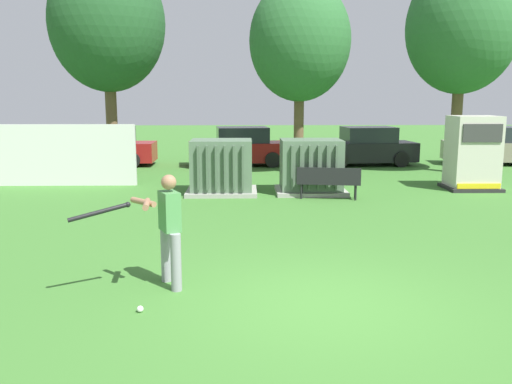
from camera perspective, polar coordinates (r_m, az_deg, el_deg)
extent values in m
plane|color=#3D752D|center=(7.81, 7.39, -11.77)|extent=(96.00, 96.00, 0.00)
cube|color=silver|center=(18.74, -19.79, 3.68)|extent=(4.80, 0.12, 2.00)
cube|color=#9E9B93|center=(16.35, -3.62, 0.07)|extent=(2.10, 1.70, 0.12)
cube|color=#567056|center=(16.23, -3.65, 2.89)|extent=(1.80, 1.40, 1.50)
cube|color=#495F49|center=(15.52, -6.12, 2.52)|extent=(0.06, 0.12, 1.27)
cube|color=#495F49|center=(15.50, -5.18, 2.53)|extent=(0.06, 0.12, 1.27)
cube|color=#495F49|center=(15.49, -4.24, 2.53)|extent=(0.06, 0.12, 1.27)
cube|color=#495F49|center=(15.47, -3.30, 2.54)|extent=(0.06, 0.12, 1.27)
cube|color=#495F49|center=(15.47, -2.35, 2.54)|extent=(0.06, 0.12, 1.27)
cube|color=#495F49|center=(15.46, -1.41, 2.55)|extent=(0.06, 0.12, 1.27)
cube|color=#9E9B93|center=(16.51, 5.76, 0.13)|extent=(2.10, 1.70, 0.12)
cube|color=#567056|center=(16.39, 5.81, 2.92)|extent=(1.80, 1.40, 1.50)
cube|color=#495F49|center=(15.57, 3.81, 2.58)|extent=(0.06, 0.12, 1.27)
cube|color=#495F49|center=(15.59, 4.75, 2.58)|extent=(0.06, 0.12, 1.27)
cube|color=#495F49|center=(15.62, 5.68, 2.58)|extent=(0.06, 0.12, 1.27)
cube|color=#495F49|center=(15.65, 6.60, 2.57)|extent=(0.06, 0.12, 1.27)
cube|color=#495F49|center=(15.69, 7.53, 2.57)|extent=(0.06, 0.12, 1.27)
cube|color=#495F49|center=(15.73, 8.45, 2.57)|extent=(0.06, 0.12, 1.27)
cube|color=#262626|center=(18.34, 21.66, 0.43)|extent=(1.60, 1.40, 0.10)
cube|color=beige|center=(18.20, 21.89, 4.01)|extent=(1.40, 1.20, 2.20)
cube|color=#383838|center=(17.59, 22.81, 5.74)|extent=(1.19, 0.04, 0.55)
cube|color=yellow|center=(17.76, 22.46, 0.58)|extent=(1.33, 0.04, 0.16)
cube|color=black|center=(15.54, 7.65, 0.93)|extent=(1.84, 0.68, 0.05)
cube|color=black|center=(15.33, 7.67, 1.73)|extent=(1.78, 0.32, 0.44)
cylinder|color=black|center=(15.74, 4.85, 0.22)|extent=(0.06, 0.06, 0.42)
cylinder|color=black|center=(15.74, 10.42, 0.09)|extent=(0.06, 0.06, 0.42)
cylinder|color=black|center=(15.47, 4.80, 0.05)|extent=(0.06, 0.06, 0.42)
cylinder|color=black|center=(15.46, 10.47, -0.09)|extent=(0.06, 0.06, 0.42)
cylinder|color=gray|center=(8.24, -8.43, -7.37)|extent=(0.16, 0.16, 0.88)
cylinder|color=gray|center=(8.68, -9.47, -6.50)|extent=(0.16, 0.16, 0.88)
cube|color=#4C8C4C|center=(8.28, -9.11, -2.01)|extent=(0.39, 0.46, 0.60)
sphere|color=#9E7051|center=(8.20, -9.19, 1.03)|extent=(0.23, 0.23, 0.23)
cylinder|color=#9E7051|center=(8.05, -11.47, -1.26)|extent=(0.15, 0.55, 0.09)
cylinder|color=#9E7051|center=(8.22, -11.82, -1.04)|extent=(0.45, 0.44, 0.09)
cylinder|color=black|center=(8.00, -16.32, -2.08)|extent=(0.79, 0.43, 0.21)
sphere|color=black|center=(8.08, -13.39, -1.31)|extent=(0.08, 0.08, 0.08)
sphere|color=white|center=(7.67, -12.13, -11.98)|extent=(0.09, 0.09, 0.09)
cylinder|color=brown|center=(21.27, -14.94, 6.54)|extent=(0.42, 0.42, 3.42)
ellipsoid|color=#235128|center=(21.40, -15.42, 16.83)|extent=(4.21, 4.21, 4.99)
cylinder|color=brown|center=(20.58, 4.52, 6.19)|extent=(0.37, 0.37, 3.03)
ellipsoid|color=#2D6633|center=(20.63, 4.65, 15.64)|extent=(3.72, 3.72, 4.42)
cylinder|color=brown|center=(22.12, 20.32, 6.27)|extent=(0.41, 0.41, 3.34)
ellipsoid|color=#2D6633|center=(22.23, 20.93, 15.92)|extent=(4.10, 4.10, 4.87)
cube|color=maroon|center=(23.74, -15.67, 4.10)|extent=(4.23, 1.78, 0.80)
cube|color=#262B33|center=(23.65, -15.40, 5.85)|extent=(2.13, 1.60, 0.64)
cylinder|color=black|center=(23.29, -19.24, 3.16)|extent=(0.64, 0.23, 0.64)
cylinder|color=black|center=(24.91, -18.12, 3.64)|extent=(0.64, 0.23, 0.64)
cylinder|color=black|center=(22.67, -12.92, 3.30)|extent=(0.64, 0.23, 0.64)
cylinder|color=black|center=(24.33, -12.20, 3.77)|extent=(0.64, 0.23, 0.64)
cube|color=maroon|center=(22.87, -1.81, 4.26)|extent=(4.36, 2.16, 0.80)
cube|color=#262B33|center=(22.83, -1.45, 6.06)|extent=(2.26, 1.79, 0.64)
cylinder|color=black|center=(21.96, -4.97, 3.30)|extent=(0.66, 0.29, 0.64)
cylinder|color=black|center=(23.65, -5.17, 3.78)|extent=(0.66, 0.29, 0.64)
cylinder|color=black|center=(22.23, 1.76, 3.42)|extent=(0.66, 0.29, 0.64)
cylinder|color=black|center=(23.90, 1.09, 3.89)|extent=(0.66, 0.29, 0.64)
cube|color=black|center=(23.47, 11.37, 4.21)|extent=(4.35, 2.12, 0.80)
cube|color=#262B33|center=(23.46, 11.78, 5.96)|extent=(2.25, 1.76, 0.64)
cylinder|color=black|center=(22.31, 8.85, 3.32)|extent=(0.66, 0.28, 0.64)
cylinder|color=black|center=(23.94, 7.75, 3.81)|extent=(0.66, 0.28, 0.64)
cylinder|color=black|center=(23.15, 15.08, 3.34)|extent=(0.66, 0.28, 0.64)
cylinder|color=black|center=(24.73, 13.61, 3.81)|extent=(0.66, 0.28, 0.64)
cube|color=gray|center=(25.41, 23.92, 3.98)|extent=(4.37, 2.18, 0.80)
cube|color=#262B33|center=(25.40, 24.36, 5.58)|extent=(2.27, 1.79, 0.64)
cylinder|color=black|center=(24.24, 21.58, 3.27)|extent=(0.66, 0.29, 0.64)
cylinder|color=black|center=(25.87, 20.55, 3.72)|extent=(0.66, 0.29, 0.64)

